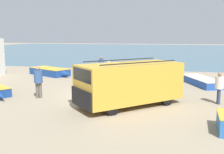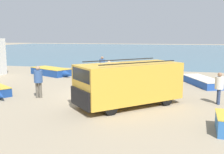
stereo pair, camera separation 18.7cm
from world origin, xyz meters
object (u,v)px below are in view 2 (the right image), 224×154
object	(u,v)px
parked_van	(129,82)
fishing_rowboat_1	(52,72)
fisherman_0	(38,79)
fisherman_3	(102,65)
fishing_rowboat_3	(201,81)
fisherman_2	(109,70)
fisherman_1	(219,85)

from	to	relation	value
parked_van	fishing_rowboat_1	world-z (taller)	parked_van
fisherman_0	fisherman_3	distance (m)	7.90
fishing_rowboat_3	fisherman_0	xyz separation A→B (m)	(-9.30, -6.62, 0.83)
fishing_rowboat_1	fisherman_2	xyz separation A→B (m)	(6.09, -2.70, 0.69)
parked_van	fishing_rowboat_3	bearing A→B (deg)	-164.59
fishing_rowboat_3	fisherman_3	world-z (taller)	fisherman_3
fishing_rowboat_3	fisherman_2	distance (m)	6.75
fishing_rowboat_3	fisherman_0	bearing A→B (deg)	103.17
parked_van	fishing_rowboat_1	distance (m)	12.18
fisherman_0	fisherman_2	bearing A→B (deg)	136.75
parked_van	fishing_rowboat_3	size ratio (longest dim) A/B	1.06
fisherman_0	fishing_rowboat_1	bearing A→B (deg)	-174.18
fishing_rowboat_1	fisherman_0	world-z (taller)	fisherman_0
parked_van	fisherman_3	xyz separation A→B (m)	(-3.83, 8.14, -0.11)
parked_van	fisherman_3	world-z (taller)	parked_van
fisherman_3	fisherman_1	bearing A→B (deg)	163.63
fishing_rowboat_3	fisherman_2	size ratio (longest dim) A/B	2.96
fisherman_0	fisherman_2	xyz separation A→B (m)	(2.70, 5.43, -0.08)
fishing_rowboat_1	fisherman_0	bearing A→B (deg)	-40.79
fisherman_3	fishing_rowboat_1	bearing A→B (deg)	18.48
parked_van	fisherman_2	bearing A→B (deg)	-110.73
fisherman_0	fisherman_1	world-z (taller)	fisherman_0
fisherman_0	fisherman_2	world-z (taller)	fisherman_0
fishing_rowboat_3	fisherman_1	size ratio (longest dim) A/B	3.01
parked_van	fisherman_2	distance (m)	6.36
fishing_rowboat_1	fisherman_1	distance (m)	14.94
fisherman_2	parked_van	bearing A→B (deg)	-5.94
parked_van	fisherman_1	size ratio (longest dim) A/B	3.18
fisherman_0	fisherman_2	size ratio (longest dim) A/B	1.08
parked_van	fisherman_0	size ratio (longest dim) A/B	2.89
fisherman_2	fisherman_3	distance (m)	2.64
fisherman_1	fisherman_3	distance (m)	10.67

